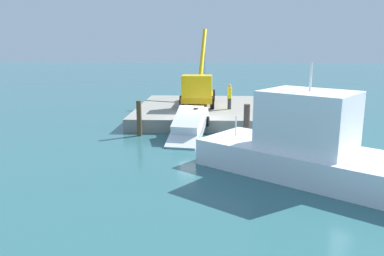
# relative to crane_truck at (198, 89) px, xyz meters

# --- Properties ---
(ground) EXTENTS (200.00, 200.00, 0.00)m
(ground) POSITION_rel_crane_truck_xyz_m (5.67, 0.18, -2.19)
(ground) COLOR #2D6066
(dock) EXTENTS (12.23, 9.83, 0.87)m
(dock) POSITION_rel_crane_truck_xyz_m (-0.06, 0.18, -1.75)
(dock) COLOR gray
(dock) RESTS_ON ground
(crane_truck) EXTENTS (9.33, 2.72, 6.27)m
(crane_truck) POSITION_rel_crane_truck_xyz_m (0.00, 0.00, 0.00)
(crane_truck) COLOR orange
(crane_truck) RESTS_ON dock
(dock_worker) EXTENTS (0.34, 0.34, 1.90)m
(dock_worker) POSITION_rel_crane_truck_xyz_m (1.50, 2.43, -0.33)
(dock_worker) COLOR #363636
(dock_worker) RESTS_ON dock
(salvaged_car) EXTENTS (4.76, 2.57, 2.61)m
(salvaged_car) POSITION_rel_crane_truck_xyz_m (7.70, -0.34, -1.42)
(salvaged_car) COLOR silver
(salvaged_car) RESTS_ON ground
(moored_yacht) EXTENTS (10.38, 12.12, 6.58)m
(moored_yacht) POSITION_rel_crane_truck_xyz_m (15.09, 6.93, -1.58)
(moored_yacht) COLOR white
(moored_yacht) RESTS_ON ground
(piling_near) EXTENTS (0.32, 0.32, 2.25)m
(piling_near) POSITION_rel_crane_truck_xyz_m (6.83, -3.49, -1.06)
(piling_near) COLOR brown
(piling_near) RESTS_ON ground
(piling_mid) EXTENTS (0.31, 0.31, 1.85)m
(piling_mid) POSITION_rel_crane_truck_xyz_m (6.94, 0.11, -1.26)
(piling_mid) COLOR brown
(piling_mid) RESTS_ON ground
(piling_far) EXTENTS (0.39, 0.39, 2.08)m
(piling_far) POSITION_rel_crane_truck_xyz_m (6.86, 3.26, -1.15)
(piling_far) COLOR #4F3931
(piling_far) RESTS_ON ground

